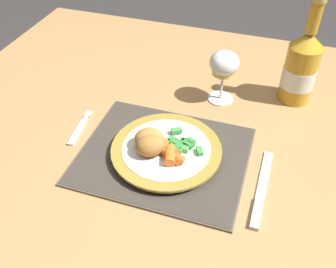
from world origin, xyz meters
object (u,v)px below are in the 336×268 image
table_knife (261,194)px  bottle (301,67)px  dining_table (175,161)px  fork (79,130)px  dinner_plate (168,151)px  wine_glass (224,66)px

table_knife → bottle: 0.36m
dining_table → fork: fork is taller
dinner_plate → wine_glass: 0.26m
dining_table → dinner_plate: size_ratio=5.31×
fork → table_knife: (0.43, -0.06, 0.00)m
dining_table → table_knife: (0.21, -0.11, 0.08)m
wine_glass → bottle: size_ratio=0.52×
dinner_plate → bottle: (0.24, 0.30, 0.08)m
table_knife → bottle: size_ratio=0.78×
dinner_plate → wine_glass: size_ratio=1.72×
wine_glass → table_knife: bearing=-63.7°
dining_table → wine_glass: wine_glass is taller
fork → bottle: (0.46, 0.28, 0.09)m
dining_table → table_knife: table_knife is taller
wine_glass → dining_table: bearing=-111.4°
dinner_plate → fork: bearing=175.5°
wine_glass → bottle: (0.18, 0.06, -0.01)m
dinner_plate → table_knife: size_ratio=1.14×
dinner_plate → bottle: bottle is taller
wine_glass → bottle: bottle is taller
table_knife → bottle: (0.04, 0.35, 0.09)m
wine_glass → dinner_plate: bearing=-104.9°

